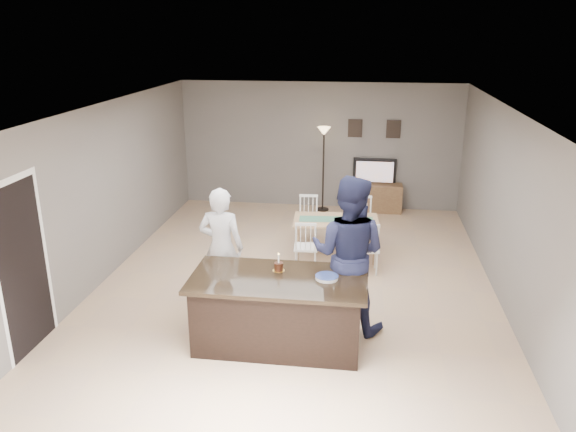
# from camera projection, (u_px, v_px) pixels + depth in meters

# --- Properties ---
(floor) EXTENTS (8.00, 8.00, 0.00)m
(floor) POSITION_uv_depth(u_px,v_px,m) (296.00, 282.00, 8.77)
(floor) COLOR tan
(floor) RESTS_ON ground
(room_shell) EXTENTS (8.00, 8.00, 8.00)m
(room_shell) POSITION_uv_depth(u_px,v_px,m) (297.00, 178.00, 8.24)
(room_shell) COLOR slate
(room_shell) RESTS_ON floor
(kitchen_island) EXTENTS (2.15, 1.10, 0.90)m
(kitchen_island) POSITION_uv_depth(u_px,v_px,m) (279.00, 310.00, 6.94)
(kitchen_island) COLOR black
(kitchen_island) RESTS_ON floor
(tv_console) EXTENTS (1.20, 0.40, 0.60)m
(tv_console) POSITION_uv_depth(u_px,v_px,m) (373.00, 198.00, 12.06)
(tv_console) COLOR brown
(tv_console) RESTS_ON floor
(television) EXTENTS (0.91, 0.12, 0.53)m
(television) POSITION_uv_depth(u_px,v_px,m) (375.00, 171.00, 11.94)
(television) COLOR black
(television) RESTS_ON tv_console
(tv_screen_glow) EXTENTS (0.78, 0.00, 0.78)m
(tv_screen_glow) POSITION_uv_depth(u_px,v_px,m) (375.00, 172.00, 11.87)
(tv_screen_glow) COLOR orange
(tv_screen_glow) RESTS_ON tv_console
(picture_frames) EXTENTS (1.10, 0.02, 0.38)m
(picture_frames) POSITION_uv_depth(u_px,v_px,m) (374.00, 129.00, 11.79)
(picture_frames) COLOR black
(picture_frames) RESTS_ON room_shell
(doorway) EXTENTS (0.00, 2.10, 2.65)m
(doorway) POSITION_uv_depth(u_px,v_px,m) (21.00, 253.00, 6.60)
(doorway) COLOR black
(doorway) RESTS_ON floor
(woman) EXTENTS (0.65, 0.44, 1.73)m
(woman) POSITION_uv_depth(u_px,v_px,m) (221.00, 248.00, 7.81)
(woman) COLOR silver
(woman) RESTS_ON floor
(man) EXTENTS (1.16, 0.99, 2.06)m
(man) POSITION_uv_depth(u_px,v_px,m) (348.00, 254.00, 7.16)
(man) COLOR #1C1F3D
(man) RESTS_ON floor
(birthday_cake) EXTENTS (0.15, 0.15, 0.23)m
(birthday_cake) POSITION_uv_depth(u_px,v_px,m) (279.00, 266.00, 6.97)
(birthday_cake) COLOR gold
(birthday_cake) RESTS_ON kitchen_island
(plate_stack) EXTENTS (0.28, 0.28, 0.04)m
(plate_stack) POSITION_uv_depth(u_px,v_px,m) (327.00, 277.00, 6.75)
(plate_stack) COLOR white
(plate_stack) RESTS_ON kitchen_island
(dining_table) EXTENTS (1.49, 1.71, 0.87)m
(dining_table) POSITION_uv_depth(u_px,v_px,m) (336.00, 226.00, 9.58)
(dining_table) COLOR tan
(dining_table) RESTS_ON floor
(floor_lamp) EXTENTS (0.27, 0.27, 1.81)m
(floor_lamp) POSITION_uv_depth(u_px,v_px,m) (324.00, 146.00, 11.76)
(floor_lamp) COLOR black
(floor_lamp) RESTS_ON floor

